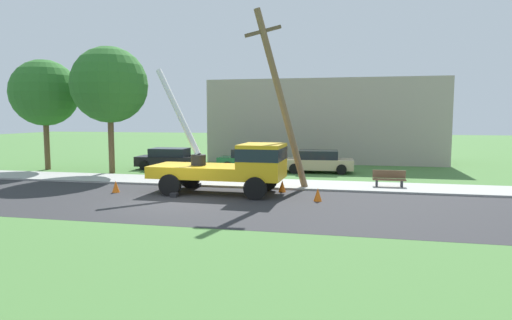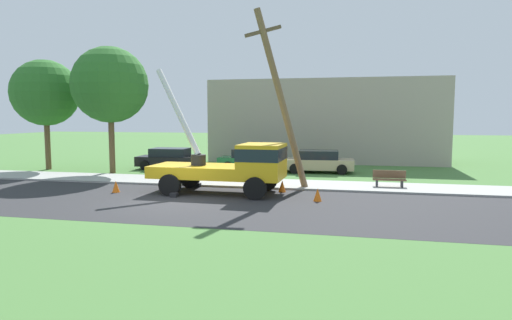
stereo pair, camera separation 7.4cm
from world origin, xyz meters
name	(u,v)px [view 2 (the right image)]	position (x,y,z in m)	size (l,w,h in m)	color
ground_plane	(243,169)	(0.00, 12.00, 0.00)	(120.00, 120.00, 0.00)	#477538
road_asphalt	(173,201)	(0.00, 0.00, 0.00)	(80.00, 7.92, 0.01)	#2B2B2D
sidewalk_strip	(213,182)	(0.00, 5.46, 0.05)	(80.00, 3.00, 0.10)	#9E9E99
utility_truck	(235,164)	(2.08, 2.36, 1.41)	(6.76, 3.20, 5.98)	gold
leaning_utility_pole	(281,98)	(3.93, 4.12, 4.49)	(3.07, 1.40, 8.75)	brown
traffic_cone_ahead	(318,195)	(5.98, 1.39, 0.28)	(0.36, 0.36, 0.56)	orange
traffic_cone_behind	(116,187)	(-3.55, 1.52, 0.28)	(0.36, 0.36, 0.56)	orange
traffic_cone_curbside	(282,186)	(4.14, 3.34, 0.28)	(0.36, 0.36, 0.56)	orange
parked_sedan_black	(170,159)	(-4.78, 10.72, 0.71)	(4.49, 2.16, 1.42)	black
parked_sedan_green	(252,160)	(0.84, 11.27, 0.71)	(4.45, 2.10, 1.42)	#1E6638
parked_sedan_tan	(318,161)	(5.25, 11.03, 0.71)	(4.49, 2.17, 1.42)	tan
park_bench	(389,179)	(9.20, 5.53, 0.46)	(1.60, 0.45, 0.90)	brown
roadside_tree_near	(45,93)	(-12.75, 8.73, 5.12)	(4.39, 4.39, 7.34)	brown
roadside_tree_far	(110,85)	(-7.49, 7.94, 5.52)	(4.73, 4.73, 7.90)	brown
lowrise_building_backdrop	(326,121)	(5.17, 18.88, 3.20)	(18.00, 6.00, 6.40)	#A5998C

